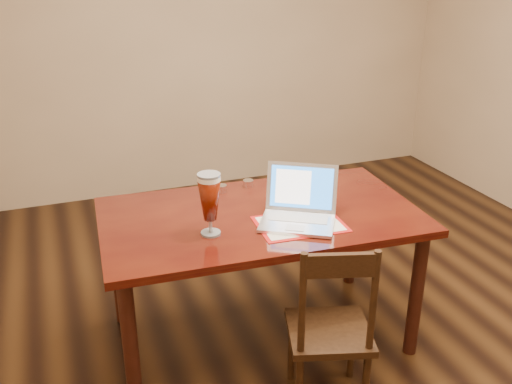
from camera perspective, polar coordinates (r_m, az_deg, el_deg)
name	(u,v)px	position (r m, az deg, el deg)	size (l,w,h in m)	color
ground	(332,337)	(3.37, 7.61, -14.17)	(5.00, 5.00, 0.00)	black
room_shell	(352,14)	(2.71, 9.62, 17.13)	(4.51, 5.01, 2.71)	tan
dining_table	(260,228)	(2.99, 0.43, -3.59)	(1.69, 1.02, 1.08)	#4B150A
dining_chair	(330,330)	(2.71, 7.46, -13.57)	(0.47, 0.45, 0.89)	#331D0E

